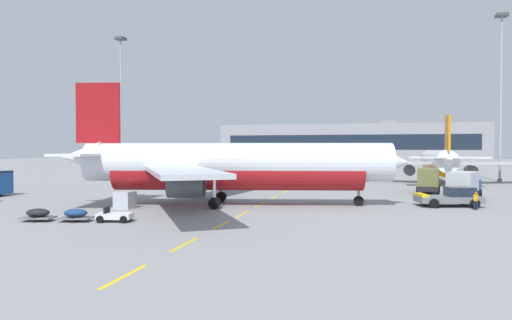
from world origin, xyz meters
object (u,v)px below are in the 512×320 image
object	(u,v)px
fuel_service_truck	(464,185)
ground_crew_worker	(476,200)
ground_power_truck	(429,180)
airliner_foreground	(232,166)
apron_light_mast_far	(501,79)
uld_cargo_container	(125,200)
airliner_mid_left	(437,162)
apron_light_mast_near	(121,91)
baggage_train	(76,215)
pushback_tug	(451,197)

from	to	relation	value
fuel_service_truck	ground_crew_worker	bearing A→B (deg)	-93.90
ground_power_truck	airliner_foreground	bearing A→B (deg)	-139.25
airliner_foreground	ground_power_truck	bearing A→B (deg)	40.75
fuel_service_truck	apron_light_mast_far	bearing A→B (deg)	69.48
ground_crew_worker	uld_cargo_container	size ratio (longest dim) A/B	1.02
ground_power_truck	apron_light_mast_far	world-z (taller)	apron_light_mast_far
ground_power_truck	fuel_service_truck	bearing A→B (deg)	-70.43
airliner_mid_left	apron_light_mast_near	bearing A→B (deg)	-179.39
airliner_mid_left	apron_light_mast_far	bearing A→B (deg)	7.33
ground_crew_worker	apron_light_mast_far	bearing A→B (deg)	72.79
baggage_train	apron_light_mast_near	world-z (taller)	apron_light_mast_near
ground_crew_worker	uld_cargo_container	distance (m)	32.55
ground_power_truck	baggage_train	xyz separation A→B (m)	(-29.46, -30.17, -1.12)
apron_light_mast_near	apron_light_mast_far	xyz separation A→B (m)	(69.40, 1.93, 0.22)
airliner_mid_left	uld_cargo_container	world-z (taller)	airliner_mid_left
baggage_train	fuel_service_truck	bearing A→B (deg)	35.06
fuel_service_truck	baggage_train	xyz separation A→B (m)	(-32.16, -22.57, -1.12)
baggage_train	apron_light_mast_near	xyz separation A→B (m)	(-25.81, 51.18, 16.48)
fuel_service_truck	baggage_train	size ratio (longest dim) A/B	0.85
pushback_tug	apron_light_mast_far	distance (m)	42.17
ground_power_truck	apron_light_mast_far	bearing A→B (deg)	58.37
ground_power_truck	apron_light_mast_near	xyz separation A→B (m)	(-55.27, 21.02, 15.36)
airliner_mid_left	ground_crew_worker	size ratio (longest dim) A/B	17.66
baggage_train	uld_cargo_container	xyz separation A→B (m)	(-0.26, 7.77, 0.28)
pushback_tug	apron_light_mast_far	xyz separation A→B (m)	(13.74, 36.37, 16.33)
airliner_foreground	airliner_mid_left	size ratio (longest dim) A/B	1.16
airliner_mid_left	apron_light_mast_near	world-z (taller)	apron_light_mast_near
airliner_mid_left	ground_power_truck	distance (m)	22.10
uld_cargo_container	fuel_service_truck	bearing A→B (deg)	24.53
pushback_tug	apron_light_mast_near	bearing A→B (deg)	148.25
pushback_tug	apron_light_mast_near	world-z (taller)	apron_light_mast_near
fuel_service_truck	uld_cargo_container	xyz separation A→B (m)	(-32.42, -14.80, -0.85)
pushback_tug	ground_crew_worker	distance (m)	2.91
airliner_mid_left	ground_power_truck	bearing A→B (deg)	-100.65
apron_light_mast_near	airliner_mid_left	bearing A→B (deg)	0.61
apron_light_mast_near	uld_cargo_container	bearing A→B (deg)	-59.53
pushback_tug	airliner_mid_left	world-z (taller)	airliner_mid_left
airliner_foreground	fuel_service_truck	xyz separation A→B (m)	(23.29, 10.14, -2.30)
ground_crew_worker	fuel_service_truck	bearing A→B (deg)	86.10
fuel_service_truck	baggage_train	distance (m)	39.31
airliner_foreground	airliner_mid_left	xyz separation A→B (m)	(24.66, 39.39, -0.56)
pushback_tug	apron_light_mast_far	world-z (taller)	apron_light_mast_far
airliner_mid_left	apron_light_mast_near	size ratio (longest dim) A/B	1.08
ground_crew_worker	airliner_mid_left	bearing A→B (deg)	87.05
fuel_service_truck	uld_cargo_container	bearing A→B (deg)	-155.47
uld_cargo_container	apron_light_mast_near	xyz separation A→B (m)	(-25.54, 43.41, 16.21)
airliner_foreground	fuel_service_truck	distance (m)	25.50
airliner_foreground	apron_light_mast_far	distance (m)	55.11
uld_cargo_container	apron_light_mast_near	bearing A→B (deg)	120.47
ground_power_truck	baggage_train	bearing A→B (deg)	-134.32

